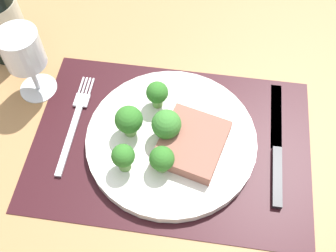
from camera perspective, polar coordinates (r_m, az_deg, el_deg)
name	(u,v)px	position (r cm, az deg, el deg)	size (l,w,h in cm)	color
ground_plane	(171,148)	(66.29, 0.43, -3.05)	(140.00, 110.00, 3.00)	#996D42
placemat	(171,143)	(64.86, 0.44, -2.33)	(44.01, 30.18, 0.30)	black
plate	(171,139)	(64.04, 0.45, -1.91)	(26.76, 26.76, 1.60)	silver
steak	(192,143)	(61.62, 3.39, -2.39)	(9.32, 10.61, 2.23)	#8C5647
broccoli_back_left	(157,93)	(64.29, -1.53, 4.62)	(3.55, 3.55, 5.08)	#6B994C
broccoli_near_steak	(129,118)	(61.53, -5.44, 1.17)	(4.28, 4.28, 5.70)	#6B994C
broccoli_near_fork	(162,159)	(58.44, -0.87, -4.68)	(3.71, 3.71, 4.68)	#6B994C
broccoli_center	(123,157)	(58.47, -6.30, -4.34)	(3.44, 3.44, 5.18)	#5B8942
broccoli_front_edge	(166,127)	(60.29, -0.28, -0.09)	(4.52, 4.52, 5.76)	#5B8942
fork	(75,122)	(68.17, -12.94, 0.58)	(2.40, 19.20, 0.50)	silver
knife	(277,151)	(65.81, 15.05, -3.44)	(1.80, 23.00, 0.80)	black
wine_glass	(23,53)	(68.05, -19.67, 9.62)	(6.49, 6.49, 12.98)	silver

